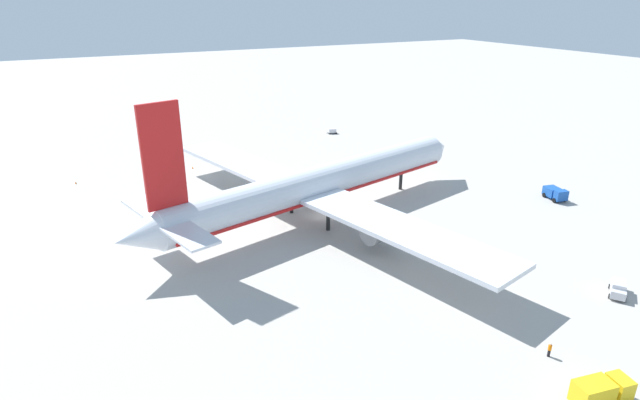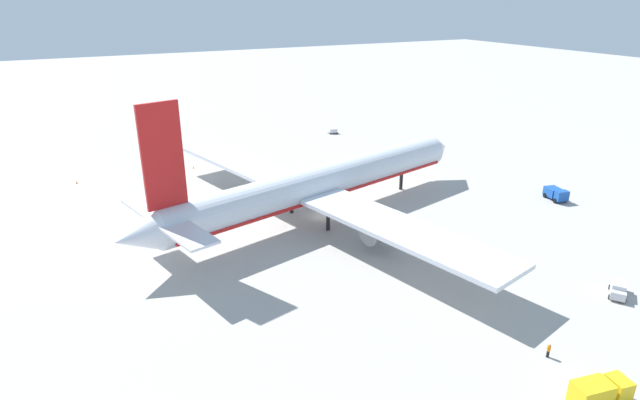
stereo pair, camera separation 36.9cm
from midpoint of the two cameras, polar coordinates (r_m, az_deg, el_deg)
ground_plane at (r=95.37m, az=0.35°, el=-1.82°), size 600.00×600.00×0.00m
airliner at (r=92.11m, az=-0.31°, el=1.67°), size 72.92×79.59×24.79m
service_truck_1 at (r=61.10m, az=28.57°, el=-18.06°), size 6.32×3.42×2.87m
service_truck_3 at (r=112.87m, az=24.61°, el=0.66°), size 3.53×5.17×2.43m
service_van at (r=81.76m, az=30.08°, el=-8.45°), size 4.57×3.97×1.97m
baggage_cart_0 at (r=153.01m, az=1.54°, el=7.60°), size 3.27×1.94×1.47m
ground_worker_3 at (r=65.76m, az=23.99°, el=-14.87°), size 0.56×0.56×1.78m
traffic_cone_1 at (r=123.55m, az=-25.12°, el=1.78°), size 0.36×0.36×0.55m
traffic_cone_2 at (r=125.27m, az=-13.68°, el=3.52°), size 0.36×0.36×0.55m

